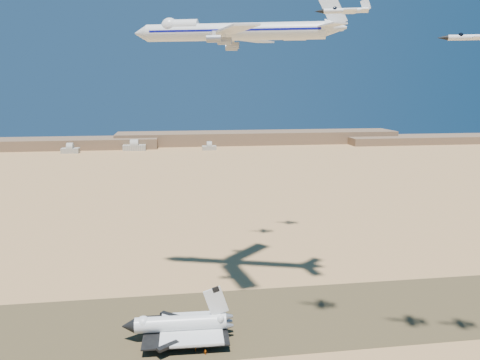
{
  "coord_description": "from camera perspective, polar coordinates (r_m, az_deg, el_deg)",
  "views": [
    {
      "loc": [
        -10.36,
        -154.75,
        82.61
      ],
      "look_at": [
        13.58,
        8.0,
        50.17
      ],
      "focal_mm": 35.0,
      "sensor_mm": 36.0,
      "label": 1
    }
  ],
  "objects": [
    {
      "name": "chase_jet_a",
      "position": [
        137.54,
        12.64,
        19.52
      ],
      "size": [
        14.61,
        8.54,
        3.73
      ],
      "rotation": [
        0.0,
        0.0,
        -0.31
      ],
      "color": "white"
    },
    {
      "name": "hangars",
      "position": [
        640.19,
        -13.14,
        3.88
      ],
      "size": [
        200.5,
        29.5,
        30.0
      ],
      "color": "#B1AE9D",
      "rests_on": "ground"
    },
    {
      "name": "runway",
      "position": [
        175.71,
        -4.18,
        -16.91
      ],
      "size": [
        600.0,
        50.0,
        0.06
      ],
      "primitive_type": "cube",
      "color": "brown",
      "rests_on": "ground"
    },
    {
      "name": "carrier_747",
      "position": [
        178.97,
        -1.49,
        17.62
      ],
      "size": [
        77.87,
        58.05,
        19.5
      ],
      "rotation": [
        0.0,
        0.0,
        -0.3
      ],
      "color": "white"
    },
    {
      "name": "crew_c",
      "position": [
        157.1,
        -4.24,
        -20.18
      ],
      "size": [
        1.23,
        0.95,
        1.87
      ],
      "primitive_type": "imported",
      "rotation": [
        0.0,
        0.0,
        2.74
      ],
      "color": "orange",
      "rests_on": "runway"
    },
    {
      "name": "chase_jet_f",
      "position": [
        247.13,
        6.61,
        16.7
      ],
      "size": [
        14.09,
        8.13,
        3.58
      ],
      "rotation": [
        0.0,
        0.0,
        -0.25
      ],
      "color": "white"
    },
    {
      "name": "crew_a",
      "position": [
        160.62,
        -3.89,
        -19.47
      ],
      "size": [
        0.49,
        0.65,
        1.61
      ],
      "primitive_type": "imported",
      "rotation": [
        0.0,
        0.0,
        1.75
      ],
      "color": "orange",
      "rests_on": "runway"
    },
    {
      "name": "shuttle",
      "position": [
        164.52,
        -7.34,
        -17.14
      ],
      "size": [
        36.8,
        23.13,
        18.14
      ],
      "rotation": [
        0.0,
        0.0,
        -0.03
      ],
      "color": "silver",
      "rests_on": "runway"
    },
    {
      "name": "chase_jet_b",
      "position": [
        136.47,
        26.41,
        15.34
      ],
      "size": [
        14.95,
        8.73,
        3.81
      ],
      "rotation": [
        0.0,
        0.0,
        -0.31
      ],
      "color": "white"
    },
    {
      "name": "crew_b",
      "position": [
        159.15,
        -5.4,
        -19.78
      ],
      "size": [
        0.63,
        0.92,
        1.73
      ],
      "primitive_type": "imported",
      "rotation": [
        0.0,
        0.0,
        1.76
      ],
      "color": "orange",
      "rests_on": "runway"
    },
    {
      "name": "ground",
      "position": [
        175.72,
        -4.18,
        -16.92
      ],
      "size": [
        1200.0,
        1200.0,
        0.0
      ],
      "primitive_type": "plane",
      "color": "tan",
      "rests_on": "ground"
    },
    {
      "name": "chase_jet_e",
      "position": [
        228.44,
        2.78,
        17.1
      ],
      "size": [
        14.33,
        7.98,
        3.59
      ],
      "rotation": [
        0.0,
        0.0,
        -0.15
      ],
      "color": "white"
    },
    {
      "name": "ridgeline",
      "position": [
        690.32,
        -2.03,
        4.91
      ],
      "size": [
        960.0,
        90.0,
        18.0
      ],
      "color": "brown",
      "rests_on": "ground"
    }
  ]
}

